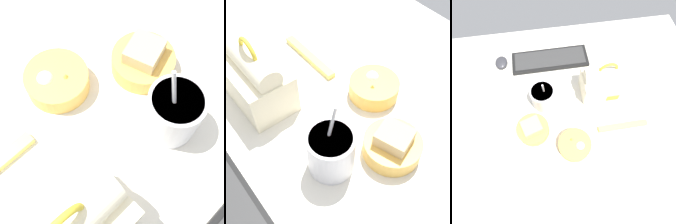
# 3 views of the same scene
# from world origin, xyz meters

# --- Properties ---
(desk_surface) EXTENTS (1.40, 1.10, 0.02)m
(desk_surface) POSITION_xyz_m (0.00, 0.00, 0.01)
(desk_surface) COLOR silver
(desk_surface) RESTS_ON ground
(soup_cup) EXTENTS (0.10, 0.10, 0.18)m
(soup_cup) POSITION_xyz_m (-0.09, 0.09, 0.08)
(soup_cup) COLOR silver
(soup_cup) RESTS_ON desk_surface
(bento_bowl_sandwich) EXTENTS (0.13, 0.13, 0.08)m
(bento_bowl_sandwich) POSITION_xyz_m (-0.15, -0.04, 0.05)
(bento_bowl_sandwich) COLOR #EAB24C
(bento_bowl_sandwich) RESTS_ON desk_surface
(bento_bowl_snacks) EXTENTS (0.13, 0.13, 0.06)m
(bento_bowl_snacks) POSITION_xyz_m (0.01, -0.13, 0.04)
(bento_bowl_snacks) COLOR #EAB24C
(bento_bowl_snacks) RESTS_ON desk_surface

